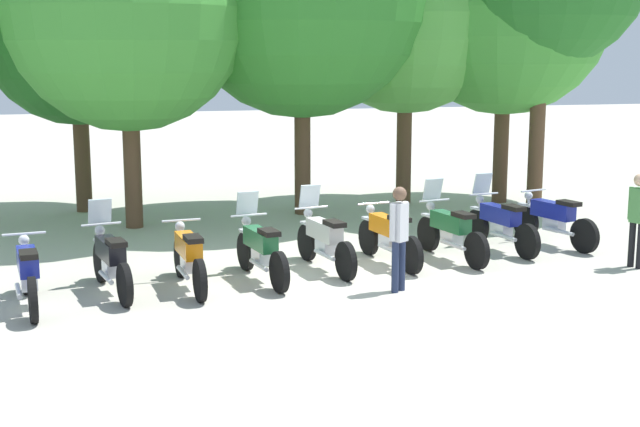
{
  "coord_description": "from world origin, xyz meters",
  "views": [
    {
      "loc": [
        -3.73,
        -13.91,
        3.64
      ],
      "look_at": [
        0.0,
        0.5,
        0.9
      ],
      "focal_mm": 49.91,
      "sensor_mm": 36.0,
      "label": 1
    }
  ],
  "objects_px": {
    "person_0": "(638,214)",
    "tree_2": "(126,9)",
    "person_1": "(399,231)",
    "motorcycle_0": "(28,273)",
    "motorcycle_3": "(261,249)",
    "motorcycle_8": "(553,219)",
    "motorcycle_7": "(500,223)",
    "motorcycle_2": "(189,256)",
    "motorcycle_5": "(388,235)",
    "tree_1": "(76,28)",
    "motorcycle_4": "(324,239)",
    "tree_5": "(506,10)",
    "motorcycle_6": "(450,230)",
    "motorcycle_1": "(111,260)",
    "tree_4": "(406,16)"
  },
  "relations": [
    {
      "from": "motorcycle_4",
      "to": "tree_5",
      "type": "xyz_separation_m",
      "value": [
        5.85,
        5.47,
        4.04
      ]
    },
    {
      "from": "motorcycle_5",
      "to": "tree_5",
      "type": "distance_m",
      "value": 8.18
    },
    {
      "from": "motorcycle_7",
      "to": "tree_1",
      "type": "bearing_deg",
      "value": 41.03
    },
    {
      "from": "motorcycle_0",
      "to": "tree_1",
      "type": "height_order",
      "value": "tree_1"
    },
    {
      "from": "motorcycle_2",
      "to": "motorcycle_3",
      "type": "relative_size",
      "value": 1.01
    },
    {
      "from": "motorcycle_6",
      "to": "motorcycle_8",
      "type": "relative_size",
      "value": 1.02
    },
    {
      "from": "motorcycle_4",
      "to": "motorcycle_8",
      "type": "bearing_deg",
      "value": -90.59
    },
    {
      "from": "person_0",
      "to": "person_1",
      "type": "distance_m",
      "value": 4.42
    },
    {
      "from": "motorcycle_4",
      "to": "person_1",
      "type": "height_order",
      "value": "person_1"
    },
    {
      "from": "person_0",
      "to": "tree_4",
      "type": "distance_m",
      "value": 8.09
    },
    {
      "from": "tree_2",
      "to": "tree_4",
      "type": "bearing_deg",
      "value": 12.4
    },
    {
      "from": "motorcycle_6",
      "to": "tree_1",
      "type": "height_order",
      "value": "tree_1"
    },
    {
      "from": "motorcycle_2",
      "to": "person_0",
      "type": "height_order",
      "value": "person_0"
    },
    {
      "from": "motorcycle_8",
      "to": "motorcycle_7",
      "type": "bearing_deg",
      "value": 82.74
    },
    {
      "from": "motorcycle_0",
      "to": "motorcycle_8",
      "type": "distance_m",
      "value": 9.54
    },
    {
      "from": "motorcycle_2",
      "to": "person_1",
      "type": "xyz_separation_m",
      "value": [
        3.08,
        -0.99,
        0.44
      ]
    },
    {
      "from": "person_0",
      "to": "tree_5",
      "type": "relative_size",
      "value": 0.23
    },
    {
      "from": "motorcycle_7",
      "to": "person_1",
      "type": "bearing_deg",
      "value": 119.24
    },
    {
      "from": "motorcycle_6",
      "to": "motorcycle_8",
      "type": "distance_m",
      "value": 2.41
    },
    {
      "from": "motorcycle_3",
      "to": "motorcycle_6",
      "type": "height_order",
      "value": "same"
    },
    {
      "from": "motorcycle_3",
      "to": "tree_5",
      "type": "height_order",
      "value": "tree_5"
    },
    {
      "from": "motorcycle_0",
      "to": "tree_2",
      "type": "relative_size",
      "value": 0.32
    },
    {
      "from": "motorcycle_6",
      "to": "person_0",
      "type": "distance_m",
      "value": 3.15
    },
    {
      "from": "motorcycle_0",
      "to": "motorcycle_1",
      "type": "xyz_separation_m",
      "value": [
        1.16,
        0.49,
        0.01
      ]
    },
    {
      "from": "motorcycle_3",
      "to": "motorcycle_7",
      "type": "height_order",
      "value": "same"
    },
    {
      "from": "motorcycle_3",
      "to": "motorcycle_2",
      "type": "bearing_deg",
      "value": 90.14
    },
    {
      "from": "motorcycle_4",
      "to": "motorcycle_1",
      "type": "bearing_deg",
      "value": 89.86
    },
    {
      "from": "motorcycle_1",
      "to": "tree_4",
      "type": "distance_m",
      "value": 10.37
    },
    {
      "from": "motorcycle_1",
      "to": "tree_5",
      "type": "bearing_deg",
      "value": -68.76
    },
    {
      "from": "person_0",
      "to": "tree_2",
      "type": "height_order",
      "value": "tree_2"
    },
    {
      "from": "motorcycle_2",
      "to": "motorcycle_5",
      "type": "distance_m",
      "value": 3.58
    },
    {
      "from": "motorcycle_5",
      "to": "person_1",
      "type": "xyz_separation_m",
      "value": [
        -0.43,
        -1.74,
        0.44
      ]
    },
    {
      "from": "tree_2",
      "to": "tree_5",
      "type": "distance_m",
      "value": 8.81
    },
    {
      "from": "motorcycle_0",
      "to": "person_0",
      "type": "distance_m",
      "value": 9.83
    },
    {
      "from": "person_1",
      "to": "tree_1",
      "type": "distance_m",
      "value": 10.06
    },
    {
      "from": "motorcycle_5",
      "to": "motorcycle_8",
      "type": "bearing_deg",
      "value": -88.85
    },
    {
      "from": "motorcycle_0",
      "to": "motorcycle_3",
      "type": "distance_m",
      "value": 3.57
    },
    {
      "from": "motorcycle_7",
      "to": "person_0",
      "type": "bearing_deg",
      "value": -147.47
    },
    {
      "from": "motorcycle_6",
      "to": "person_1",
      "type": "height_order",
      "value": "person_1"
    },
    {
      "from": "motorcycle_3",
      "to": "person_0",
      "type": "bearing_deg",
      "value": -106.44
    },
    {
      "from": "person_0",
      "to": "tree_2",
      "type": "xyz_separation_m",
      "value": [
        -8.05,
        5.7,
        3.51
      ]
    },
    {
      "from": "motorcycle_6",
      "to": "tree_5",
      "type": "xyz_separation_m",
      "value": [
        3.51,
        5.3,
        4.04
      ]
    },
    {
      "from": "tree_5",
      "to": "motorcycle_5",
      "type": "bearing_deg",
      "value": -131.14
    },
    {
      "from": "motorcycle_7",
      "to": "tree_2",
      "type": "bearing_deg",
      "value": 49.17
    },
    {
      "from": "motorcycle_5",
      "to": "person_1",
      "type": "relative_size",
      "value": 1.34
    },
    {
      "from": "motorcycle_7",
      "to": "motorcycle_8",
      "type": "xyz_separation_m",
      "value": [
        1.17,
        0.16,
        -0.01
      ]
    },
    {
      "from": "motorcycle_2",
      "to": "tree_4",
      "type": "height_order",
      "value": "tree_4"
    },
    {
      "from": "motorcycle_0",
      "to": "motorcycle_1",
      "type": "relative_size",
      "value": 1.01
    },
    {
      "from": "motorcycle_2",
      "to": "motorcycle_3",
      "type": "bearing_deg",
      "value": -85.31
    },
    {
      "from": "motorcycle_8",
      "to": "tree_5",
      "type": "distance_m",
      "value": 6.32
    }
  ]
}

